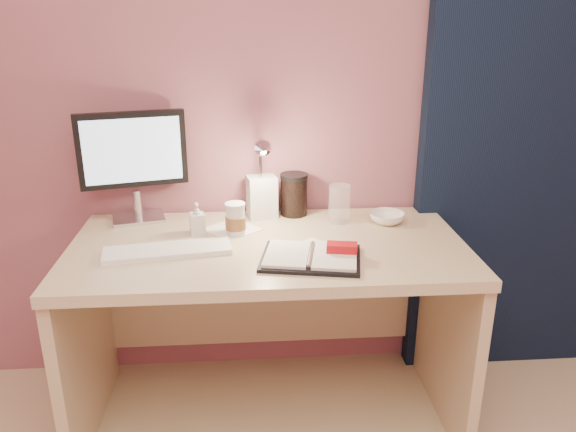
{
  "coord_description": "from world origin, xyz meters",
  "views": [
    {
      "loc": [
        -0.06,
        -0.45,
        1.5
      ],
      "look_at": [
        0.07,
        1.33,
        0.85
      ],
      "focal_mm": 35.0,
      "sensor_mm": 36.0,
      "label": 1
    }
  ],
  "objects": [
    {
      "name": "paper_b",
      "position": [
        0.17,
        1.32,
        0.73
      ],
      "size": [
        0.14,
        0.14,
        0.0
      ],
      "primitive_type": "cube",
      "rotation": [
        0.0,
        0.0,
        -0.07
      ],
      "color": "white",
      "rests_on": "desk"
    },
    {
      "name": "monitor",
      "position": [
        -0.5,
        1.66,
        0.99
      ],
      "size": [
        0.4,
        0.19,
        0.43
      ],
      "rotation": [
        0.0,
        0.0,
        0.24
      ],
      "color": "silver",
      "rests_on": "desk"
    },
    {
      "name": "keyboard",
      "position": [
        -0.34,
        1.32,
        0.74
      ],
      "size": [
        0.44,
        0.19,
        0.02
      ],
      "primitive_type": "cube",
      "rotation": [
        0.0,
        0.0,
        0.15
      ],
      "color": "white",
      "rests_on": "desk"
    },
    {
      "name": "desk",
      "position": [
        0.0,
        1.45,
        0.5
      ],
      "size": [
        1.4,
        0.7,
        0.73
      ],
      "color": "#CCB390",
      "rests_on": "ground"
    },
    {
      "name": "lotion_bottle",
      "position": [
        -0.25,
        1.49,
        0.79
      ],
      "size": [
        0.06,
        0.06,
        0.12
      ],
      "primitive_type": "imported",
      "rotation": [
        0.0,
        0.0,
        0.18
      ],
      "color": "silver",
      "rests_on": "desk"
    },
    {
      "name": "planner",
      "position": [
        0.14,
        1.23,
        0.74
      ],
      "size": [
        0.36,
        0.3,
        0.05
      ],
      "rotation": [
        0.0,
        0.0,
        -0.19
      ],
      "color": "black",
      "rests_on": "desk"
    },
    {
      "name": "room",
      "position": [
        0.95,
        1.69,
        1.14
      ],
      "size": [
        3.5,
        3.5,
        3.5
      ],
      "color": "#C6B28E",
      "rests_on": "ground"
    },
    {
      "name": "bowl",
      "position": [
        0.47,
        1.55,
        0.75
      ],
      "size": [
        0.17,
        0.17,
        0.04
      ],
      "primitive_type": "imported",
      "rotation": [
        0.0,
        0.0,
        0.27
      ],
      "color": "white",
      "rests_on": "desk"
    },
    {
      "name": "paper_c",
      "position": [
        -0.13,
        1.52,
        0.73
      ],
      "size": [
        0.24,
        0.24,
        0.0
      ],
      "primitive_type": "cube",
      "rotation": [
        0.0,
        0.0,
        0.69
      ],
      "color": "white",
      "rests_on": "desk"
    },
    {
      "name": "dark_jar",
      "position": [
        0.12,
        1.68,
        0.81
      ],
      "size": [
        0.11,
        0.11,
        0.15
      ],
      "primitive_type": "cylinder",
      "color": "black",
      "rests_on": "desk"
    },
    {
      "name": "clear_cup",
      "position": [
        0.28,
        1.58,
        0.8
      ],
      "size": [
        0.08,
        0.08,
        0.15
      ],
      "primitive_type": "cylinder",
      "color": "white",
      "rests_on": "desk"
    },
    {
      "name": "desk_lamp",
      "position": [
        -0.02,
        1.56,
        0.94
      ],
      "size": [
        0.08,
        0.21,
        0.34
      ],
      "rotation": [
        0.0,
        0.0,
        0.06
      ],
      "color": "silver",
      "rests_on": "desk"
    },
    {
      "name": "coffee_cup",
      "position": [
        -0.11,
        1.47,
        0.79
      ],
      "size": [
        0.08,
        0.08,
        0.12
      ],
      "color": "silver",
      "rests_on": "desk"
    },
    {
      "name": "paper_a",
      "position": [
        0.15,
        1.31,
        0.73
      ],
      "size": [
        0.23,
        0.23,
        0.0
      ],
      "primitive_type": "cube",
      "rotation": [
        0.0,
        0.0,
        0.69
      ],
      "color": "white",
      "rests_on": "desk"
    },
    {
      "name": "product_box",
      "position": [
        -0.01,
        1.66,
        0.81
      ],
      "size": [
        0.13,
        0.11,
        0.17
      ],
      "primitive_type": "cube",
      "rotation": [
        0.0,
        0.0,
        0.2
      ],
      "color": "silver",
      "rests_on": "desk"
    }
  ]
}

